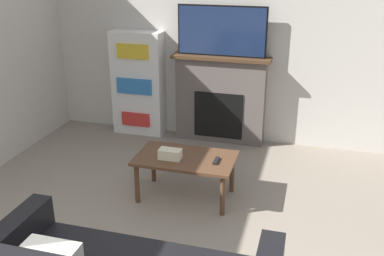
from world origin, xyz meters
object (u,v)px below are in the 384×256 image
at_px(fireplace, 220,99).
at_px(bookshelf, 138,84).
at_px(tv, 222,31).
at_px(coffee_table, 185,162).

relative_size(fireplace, bookshelf, 0.90).
bearing_deg(fireplace, bookshelf, -178.91).
bearing_deg(bookshelf, fireplace, 1.09).
height_order(tv, bookshelf, tv).
height_order(tv, coffee_table, tv).
height_order(fireplace, coffee_table, fireplace).
bearing_deg(tv, fireplace, 90.00).
bearing_deg(fireplace, tv, -90.00).
relative_size(fireplace, coffee_table, 1.26).
bearing_deg(bookshelf, coffee_table, -53.92).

